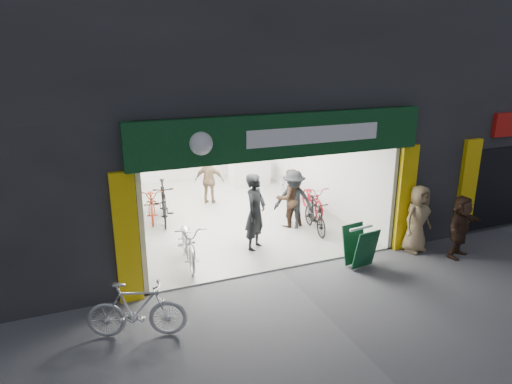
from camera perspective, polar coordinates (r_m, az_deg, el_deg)
ground at (r=10.35m, az=3.11°, el=-9.70°), size 60.00×60.00×0.00m
building at (r=14.18m, az=-2.05°, el=15.74°), size 17.00×10.27×8.00m
bike_left_front at (r=10.58m, az=-8.47°, el=-6.17°), size 0.90×2.02×1.03m
bike_left_midfront at (r=13.14m, az=-11.48°, el=-1.27°), size 0.85×2.02×1.18m
bike_left_midback at (r=13.50m, az=-12.89°, el=-1.31°), size 0.91×1.93×0.98m
bike_left_back at (r=14.33m, az=-15.23°, el=-0.38°), size 0.69×1.70×0.99m
bike_right_front at (r=12.31m, az=7.39°, el=-2.93°), size 0.68×1.61×0.94m
bike_right_mid at (r=13.69m, az=7.10°, el=-0.87°), size 0.88×1.82×0.92m
bike_right_back at (r=15.17m, az=4.07°, el=1.21°), size 0.60×1.70×1.01m
parked_bike at (r=8.19m, az=-14.70°, el=-14.05°), size 1.75×1.00×1.02m
customer_a at (r=10.99m, az=-0.08°, el=-2.57°), size 0.83×0.81×1.92m
customer_b at (r=12.49m, az=4.23°, el=-0.81°), size 0.81×0.63×1.65m
customer_c at (r=12.33m, az=4.73°, el=-1.05°), size 1.23×1.12×1.66m
customer_d at (r=14.39m, az=-5.84°, el=1.44°), size 0.99×0.77×1.57m
pedestrian_near at (r=11.61m, az=19.52°, el=-3.17°), size 0.90×0.68×1.67m
pedestrian_far at (r=11.70m, az=24.20°, el=-3.97°), size 1.46×0.94×1.51m
sandwich_board at (r=10.54m, az=12.85°, el=-6.55°), size 0.67×0.69×0.93m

